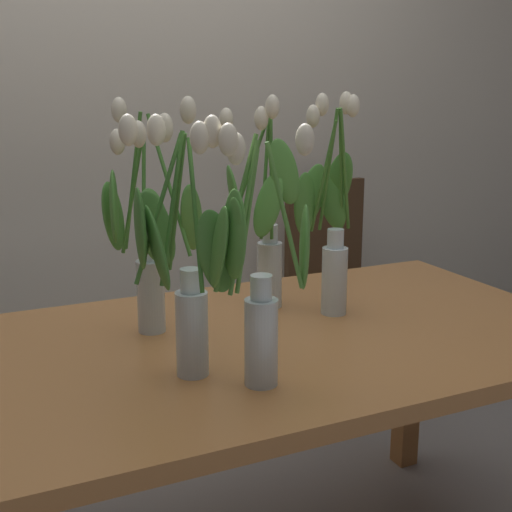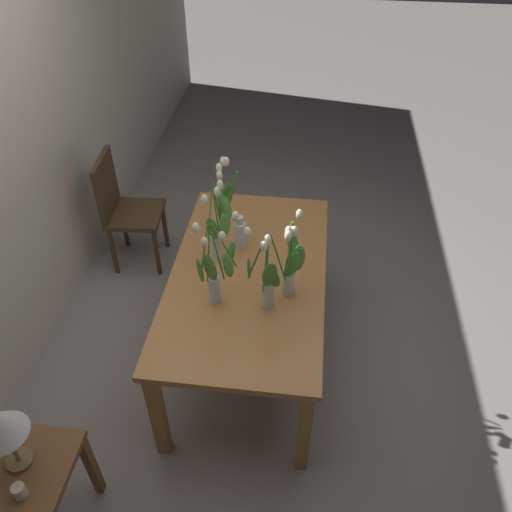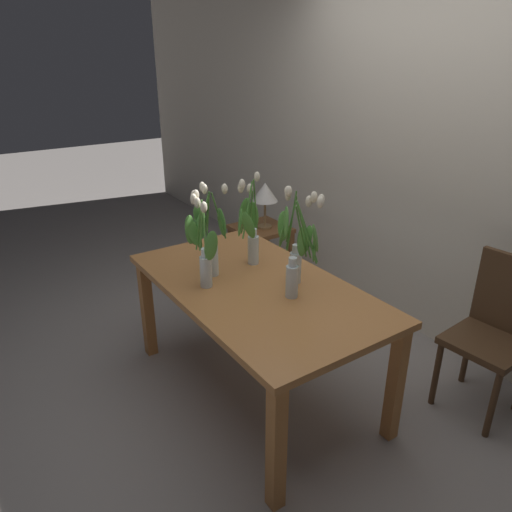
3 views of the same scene
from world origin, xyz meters
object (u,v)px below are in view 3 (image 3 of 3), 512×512
object	(u,v)px
tulip_vase_0	(250,230)
tulip_vase_4	(209,239)
table_lamp	(265,193)
dining_table	(256,298)
tulip_vase_2	(202,249)
side_table	(261,239)
dining_chair	(496,327)
tulip_vase_3	(291,247)
tulip_vase_1	(301,257)
pillar_candle	(248,220)

from	to	relation	value
tulip_vase_0	tulip_vase_4	xyz separation A→B (m)	(-0.01, -0.28, 0.00)
tulip_vase_4	table_lamp	distance (m)	1.37
dining_table	tulip_vase_2	distance (m)	0.43
dining_table	side_table	distance (m)	1.50
dining_chair	tulip_vase_2	bearing A→B (deg)	-127.39
tulip_vase_3	dining_chair	bearing A→B (deg)	48.65
dining_table	side_table	size ratio (longest dim) A/B	2.91
tulip_vase_1	pillar_candle	bearing A→B (deg)	156.48
tulip_vase_0	table_lamp	xyz separation A→B (m)	(-0.91, 0.75, -0.10)
dining_table	tulip_vase_0	size ratio (longest dim) A/B	2.81
tulip_vase_2	dining_chair	world-z (taller)	tulip_vase_2
tulip_vase_4	tulip_vase_3	bearing A→B (deg)	43.19
tulip_vase_3	table_lamp	size ratio (longest dim) A/B	1.43
tulip_vase_4	tulip_vase_2	bearing A→B (deg)	-44.06
tulip_vase_0	tulip_vase_4	size ratio (longest dim) A/B	1.06
tulip_vase_2	tulip_vase_0	bearing A→B (deg)	104.95
tulip_vase_0	tulip_vase_2	bearing A→B (deg)	-75.05
pillar_candle	dining_table	bearing A→B (deg)	-31.47
dining_table	tulip_vase_3	distance (m)	0.37
tulip_vase_3	tulip_vase_4	world-z (taller)	tulip_vase_3
dining_table	tulip_vase_0	world-z (taller)	tulip_vase_0
tulip_vase_3	tulip_vase_4	size ratio (longest dim) A/B	1.06
dining_table	dining_chair	bearing A→B (deg)	51.33
side_table	pillar_candle	bearing A→B (deg)	-151.92
tulip_vase_3	table_lamp	world-z (taller)	tulip_vase_3
tulip_vase_0	tulip_vase_2	world-z (taller)	tulip_vase_0
tulip_vase_1	side_table	bearing A→B (deg)	152.94
tulip_vase_0	tulip_vase_1	bearing A→B (deg)	-0.85
tulip_vase_2	tulip_vase_4	bearing A→B (deg)	135.94
tulip_vase_1	dining_chair	xyz separation A→B (m)	(0.61, 0.94, -0.44)
tulip_vase_2	dining_chair	xyz separation A→B (m)	(1.01, 1.32, -0.44)
dining_chair	side_table	bearing A→B (deg)	-174.35
tulip_vase_4	dining_chair	world-z (taller)	tulip_vase_4
dining_chair	pillar_candle	bearing A→B (deg)	-173.07
dining_chair	pillar_candle	xyz separation A→B (m)	(-2.17, -0.26, 0.06)
tulip_vase_3	pillar_candle	size ratio (longest dim) A/B	7.61
tulip_vase_0	tulip_vase_3	bearing A→B (deg)	8.59
tulip_vase_2	table_lamp	xyz separation A→B (m)	(-1.01, 1.14, -0.11)
dining_table	dining_chair	xyz separation A→B (m)	(0.86, 1.07, -0.12)
tulip_vase_1	tulip_vase_4	bearing A→B (deg)	-152.20
pillar_candle	tulip_vase_2	bearing A→B (deg)	-42.41
dining_table	pillar_candle	bearing A→B (deg)	148.53
dining_table	tulip_vase_3	xyz separation A→B (m)	(0.08, 0.19, 0.31)
pillar_candle	table_lamp	bearing A→B (deg)	28.81
dining_table	tulip_vase_1	size ratio (longest dim) A/B	2.77
tulip_vase_4	table_lamp	bearing A→B (deg)	131.18
dining_table	pillar_candle	world-z (taller)	dining_table
tulip_vase_4	tulip_vase_1	bearing A→B (deg)	27.80
dining_table	tulip_vase_4	distance (m)	0.44
tulip_vase_1	dining_table	bearing A→B (deg)	-152.10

